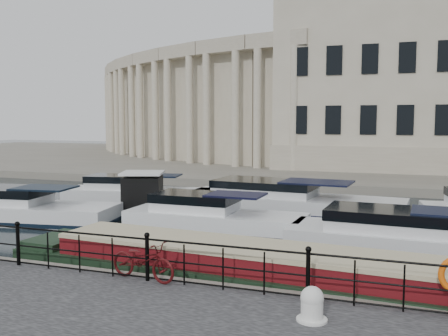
# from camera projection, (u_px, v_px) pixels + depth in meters

# --- Properties ---
(ground_plane) EXTENTS (160.00, 160.00, 0.00)m
(ground_plane) POSITION_uv_depth(u_px,v_px,m) (185.00, 276.00, 14.58)
(ground_plane) COLOR black
(ground_plane) RESTS_ON ground
(far_bank) EXTENTS (120.00, 42.00, 0.55)m
(far_bank) POSITION_uv_depth(u_px,v_px,m) (341.00, 162.00, 51.09)
(far_bank) COLOR #6B665B
(far_bank) RESTS_ON ground_plane
(railing) EXTENTS (24.14, 0.14, 1.22)m
(railing) POSITION_uv_depth(u_px,v_px,m) (147.00, 255.00, 12.35)
(railing) COLOR black
(railing) RESTS_ON near_quay
(civic_building) EXTENTS (53.55, 31.84, 16.85)m
(civic_building) POSITION_uv_depth(u_px,v_px,m) (327.00, 93.00, 46.76)
(civic_building) COLOR #ADA38C
(civic_building) RESTS_ON far_bank
(bicycle) EXTENTS (1.99, 0.98, 1.00)m
(bicycle) POSITION_uv_depth(u_px,v_px,m) (143.00, 260.00, 12.41)
(bicycle) COLOR #440C0D
(bicycle) RESTS_ON near_quay
(mooring_bollard) EXTENTS (0.62, 0.62, 0.70)m
(mooring_bollard) POSITION_uv_depth(u_px,v_px,m) (312.00, 305.00, 9.90)
(mooring_bollard) COLOR silver
(mooring_bollard) RESTS_ON near_quay
(narrowboat) EXTENTS (17.04, 3.41, 1.61)m
(narrowboat) POSITION_uv_depth(u_px,v_px,m) (291.00, 282.00, 12.91)
(narrowboat) COLOR black
(narrowboat) RESTS_ON ground_plane
(harbour_hut) EXTENTS (3.17, 2.90, 2.16)m
(harbour_hut) POSITION_uv_depth(u_px,v_px,m) (143.00, 196.00, 23.61)
(harbour_hut) COLOR #6B665B
(harbour_hut) RESTS_ON ground_plane
(cabin_cruisers) EXTENTS (28.01, 10.35, 1.99)m
(cabin_cruisers) POSITION_uv_depth(u_px,v_px,m) (251.00, 213.00, 22.36)
(cabin_cruisers) COLOR white
(cabin_cruisers) RESTS_ON ground_plane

